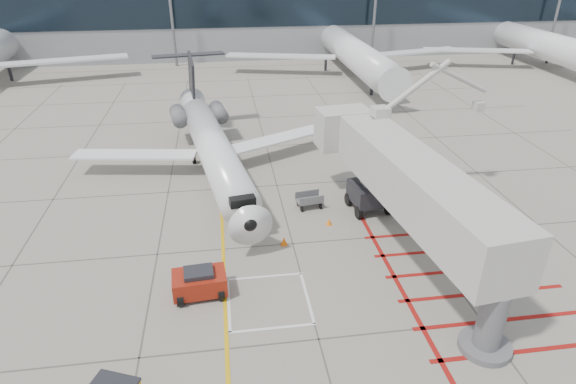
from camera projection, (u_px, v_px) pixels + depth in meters
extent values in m
plane|color=gray|center=(304.00, 285.00, 25.53)|extent=(260.00, 260.00, 0.00)
cone|color=#E05E0B|center=(284.00, 241.00, 28.82)|extent=(0.40, 0.40, 0.56)
cone|color=orange|center=(329.00, 222.00, 30.91)|extent=(0.34, 0.34, 0.48)
cube|color=gray|center=(293.00, 2.00, 85.20)|extent=(180.00, 28.00, 14.00)
cube|color=black|center=(307.00, 5.00, 72.37)|extent=(180.00, 0.10, 6.00)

